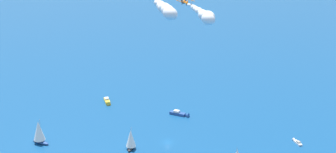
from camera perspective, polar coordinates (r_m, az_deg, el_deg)
name	(u,v)px	position (r m, az deg, el deg)	size (l,w,h in m)	color
ground_plane	(168,142)	(188.47, -0.06, -8.91)	(2000.00, 2000.00, 0.00)	navy
sailboat_far_port	(131,139)	(181.53, -5.09, -8.52)	(6.22, 7.58, 9.94)	black
motorboat_inshore	(180,114)	(214.81, 1.67, -5.10)	(8.59, 9.58, 2.98)	#23478C
sailboat_offshore	(39,132)	(193.87, -17.16, -7.22)	(7.57, 8.79, 11.76)	#23478C
motorboat_mid_cluster	(297,142)	(196.05, 17.14, -8.51)	(2.43, 6.26, 1.77)	white
motorboat_outer_ring_a	(107,101)	(232.97, -8.27, -3.37)	(3.49, 9.98, 2.84)	gold
smoke_trail_lead	(165,9)	(137.62, -0.44, 9.23)	(11.15, 37.69, 5.38)	silver
biplane_wingman	(185,2)	(166.40, 2.38, 10.15)	(7.50, 7.06, 3.92)	orange
smoke_trail_wingman	(204,15)	(139.01, 4.91, 8.38)	(11.37, 33.86, 4.95)	silver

